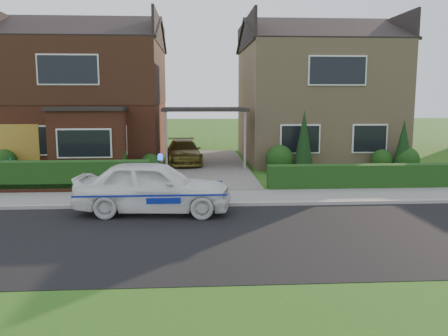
{
  "coord_description": "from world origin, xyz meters",
  "views": [
    {
      "loc": [
        -0.52,
        -10.8,
        3.27
      ],
      "look_at": [
        0.4,
        3.5,
        1.11
      ],
      "focal_mm": 38.0,
      "sensor_mm": 36.0,
      "label": 1
    }
  ],
  "objects": [
    {
      "name": "shrub_right_mid",
      "position": [
        7.8,
        9.5,
        0.48
      ],
      "size": [
        0.96,
        0.96,
        0.96
      ],
      "primitive_type": "sphere",
      "color": "#133510",
      "rests_on": "ground"
    },
    {
      "name": "potted_plant_c",
      "position": [
        -3.63,
        6.56,
        0.4
      ],
      "size": [
        0.52,
        0.52,
        0.79
      ],
      "primitive_type": "imported",
      "rotation": [
        0.0,
        0.0,
        1.78
      ],
      "color": "gray",
      "rests_on": "ground"
    },
    {
      "name": "kerb",
      "position": [
        0.0,
        3.05,
        0.06
      ],
      "size": [
        60.0,
        0.16,
        0.12
      ],
      "primitive_type": "cube",
      "color": "#9E9993",
      "rests_on": "ground"
    },
    {
      "name": "shrub_left_near",
      "position": [
        -2.4,
        9.6,
        0.42
      ],
      "size": [
        0.84,
        0.84,
        0.84
      ],
      "primitive_type": "sphere",
      "color": "#133510",
      "rests_on": "ground"
    },
    {
      "name": "ground",
      "position": [
        0.0,
        0.0,
        0.0
      ],
      "size": [
        120.0,
        120.0,
        0.0
      ],
      "primitive_type": "plane",
      "color": "#1A5416",
      "rests_on": "ground"
    },
    {
      "name": "shrub_right_near",
      "position": [
        3.2,
        9.4,
        0.6
      ],
      "size": [
        1.2,
        1.2,
        1.2
      ],
      "primitive_type": "sphere",
      "color": "#133510",
      "rests_on": "ground"
    },
    {
      "name": "hedge_right",
      "position": [
        5.8,
        5.35,
        0.0
      ],
      "size": [
        7.5,
        0.55,
        0.8
      ],
      "primitive_type": "cube",
      "color": "#133510",
      "rests_on": "ground"
    },
    {
      "name": "hedge_left",
      "position": [
        -5.8,
        5.45,
        0.0
      ],
      "size": [
        7.5,
        0.55,
        0.9
      ],
      "primitive_type": "cube",
      "color": "#133510",
      "rests_on": "ground"
    },
    {
      "name": "conifer_a",
      "position": [
        4.2,
        9.2,
        1.3
      ],
      "size": [
        0.9,
        0.9,
        2.6
      ],
      "primitive_type": "cone",
      "color": "black",
      "rests_on": "ground"
    },
    {
      "name": "shrub_left_far",
      "position": [
        -8.5,
        9.5,
        0.54
      ],
      "size": [
        1.08,
        1.08,
        1.08
      ],
      "primitive_type": "sphere",
      "color": "#133510",
      "rests_on": "ground"
    },
    {
      "name": "potted_plant_a",
      "position": [
        -8.08,
        9.0,
        0.38
      ],
      "size": [
        0.45,
        0.36,
        0.76
      ],
      "primitive_type": "imported",
      "rotation": [
        0.0,
        0.0,
        0.25
      ],
      "color": "gray",
      "rests_on": "ground"
    },
    {
      "name": "police_car",
      "position": [
        -1.66,
        2.4,
        0.74
      ],
      "size": [
        4.02,
        4.49,
        1.65
      ],
      "rotation": [
        0.0,
        0.0,
        1.49
      ],
      "color": "white",
      "rests_on": "ground"
    },
    {
      "name": "sidewalk",
      "position": [
        0.0,
        4.1,
        0.05
      ],
      "size": [
        60.0,
        2.0,
        0.1
      ],
      "primitive_type": "cube",
      "color": "slate",
      "rests_on": "ground"
    },
    {
      "name": "road",
      "position": [
        0.0,
        0.0,
        0.0
      ],
      "size": [
        60.0,
        6.0,
        0.02
      ],
      "primitive_type": "cube",
      "color": "black",
      "rests_on": "ground"
    },
    {
      "name": "house_right",
      "position": [
        5.8,
        13.99,
        3.66
      ],
      "size": [
        7.5,
        8.06,
        7.25
      ],
      "color": "tan",
      "rests_on": "ground"
    },
    {
      "name": "conifer_b",
      "position": [
        8.6,
        9.2,
        1.1
      ],
      "size": [
        0.9,
        0.9,
        2.2
      ],
      "primitive_type": "cone",
      "color": "black",
      "rests_on": "ground"
    },
    {
      "name": "shrub_right_far",
      "position": [
        8.8,
        9.2,
        0.54
      ],
      "size": [
        1.08,
        1.08,
        1.08
      ],
      "primitive_type": "sphere",
      "color": "#133510",
      "rests_on": "ground"
    },
    {
      "name": "driveway",
      "position": [
        0.0,
        11.0,
        0.06
      ],
      "size": [
        3.8,
        12.0,
        0.12
      ],
      "primitive_type": "cube",
      "color": "#666059",
      "rests_on": "ground"
    },
    {
      "name": "house_left",
      "position": [
        -5.78,
        13.9,
        3.81
      ],
      "size": [
        7.5,
        9.53,
        7.25
      ],
      "color": "brown",
      "rests_on": "ground"
    },
    {
      "name": "shrub_left_mid",
      "position": [
        -4.0,
        9.3,
        0.66
      ],
      "size": [
        1.32,
        1.32,
        1.32
      ],
      "primitive_type": "sphere",
      "color": "#133510",
      "rests_on": "ground"
    },
    {
      "name": "garage_door",
      "position": [
        -8.25,
        9.96,
        1.05
      ],
      "size": [
        2.2,
        0.1,
        2.1
      ],
      "primitive_type": "cube",
      "color": "olive",
      "rests_on": "ground"
    },
    {
      "name": "dwarf_wall",
      "position": [
        -5.8,
        5.3,
        0.18
      ],
      "size": [
        7.7,
        0.25,
        0.36
      ],
      "primitive_type": "cube",
      "color": "brown",
      "rests_on": "ground"
    },
    {
      "name": "carport_link",
      "position": [
        0.0,
        10.95,
        2.66
      ],
      "size": [
        3.8,
        3.0,
        2.77
      ],
      "color": "black",
      "rests_on": "ground"
    },
    {
      "name": "driveway_car",
      "position": [
        -1.0,
        11.62,
        0.68
      ],
      "size": [
        1.89,
        3.95,
        1.11
      ],
      "primitive_type": "imported",
      "rotation": [
        0.0,
        0.0,
        0.09
      ],
      "color": "brown",
      "rests_on": "driveway"
    }
  ]
}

